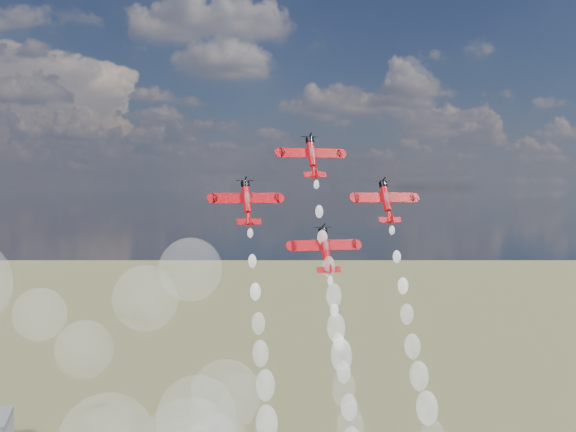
% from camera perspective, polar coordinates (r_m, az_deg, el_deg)
% --- Properties ---
extents(plane_lead, '(12.69, 6.32, 8.43)m').
position_cam_1_polar(plane_lead, '(132.68, 2.05, 5.09)').
color(plane_lead, red).
rests_on(plane_lead, ground).
extents(plane_left, '(12.69, 6.32, 8.43)m').
position_cam_1_polar(plane_left, '(124.98, -3.50, 1.23)').
color(plane_left, red).
rests_on(plane_left, ground).
extents(plane_right, '(12.69, 6.32, 8.43)m').
position_cam_1_polar(plane_right, '(133.36, 8.31, 1.29)').
color(plane_right, red).
rests_on(plane_right, ground).
extents(plane_slot, '(12.69, 6.32, 8.43)m').
position_cam_1_polar(plane_slot, '(124.91, 3.18, -2.79)').
color(plane_slot, red).
rests_on(plane_slot, ground).
extents(smoke_trail_lead, '(5.38, 27.25, 53.23)m').
position_cam_1_polar(smoke_trail_lead, '(118.43, 5.24, -16.84)').
color(smoke_trail_lead, white).
rests_on(smoke_trail_lead, plane_lead).
extents(drifted_smoke_cloud, '(69.90, 41.85, 57.75)m').
position_cam_1_polar(drifted_smoke_cloud, '(151.34, -13.84, -14.54)').
color(drifted_smoke_cloud, white).
rests_on(drifted_smoke_cloud, ground).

